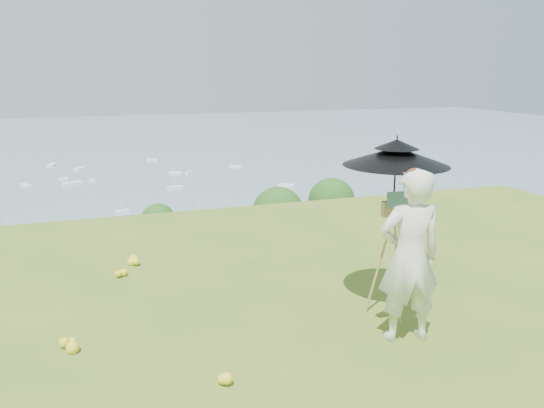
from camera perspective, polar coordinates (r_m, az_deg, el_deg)
name	(u,v)px	position (r m, az deg, el deg)	size (l,w,h in m)	color
ground	(428,385)	(5.41, 16.40, -18.19)	(14.00, 14.00, 0.00)	#497621
shoreline_tier	(132,326)	(87.80, -14.85, -12.55)	(170.00, 28.00, 8.00)	gray
bay_water	(106,156)	(246.48, -17.41, 4.97)	(700.00, 700.00, 0.00)	gray
slope_trees	(149,308)	(42.70, -13.06, -10.88)	(110.00, 50.00, 6.00)	#1E4916
harbor_town	(129,287)	(85.13, -15.12, -8.64)	(110.00, 22.00, 5.00)	silver
moored_boats	(68,196)	(168.97, -21.05, 0.78)	(140.00, 140.00, 0.70)	white
wildflowers	(413,366)	(5.55, 14.94, -16.45)	(10.00, 10.50, 0.12)	yellow
painter	(409,257)	(5.77, 14.55, -5.52)	(0.69, 0.45, 1.89)	beige
field_easel	(392,254)	(6.38, 12.75, -5.25)	(0.58, 0.58, 1.52)	#AE8949
sun_umbrella	(395,175)	(6.16, 13.10, 3.08)	(1.20, 1.20, 0.89)	black
painter_cap	(415,173)	(5.54, 15.12, 3.19)	(0.20, 0.24, 0.10)	#C96E7A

